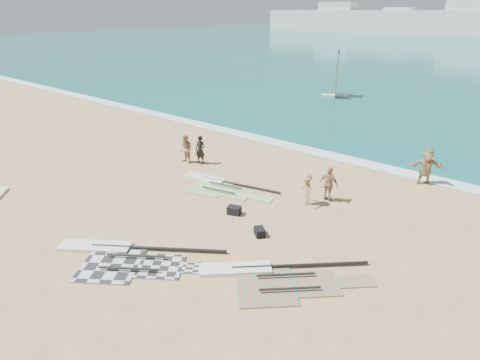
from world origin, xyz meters
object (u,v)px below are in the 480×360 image
Objects in this scene: rig_orange at (271,276)px; person_wetsuit at (200,150)px; rig_grey at (124,256)px; beachgoer_right at (426,167)px; gear_bag_near at (234,210)px; beachgoer_left at (186,149)px; rig_green at (218,185)px; gear_bag_far at (260,232)px; beachgoer_back at (329,184)px; beachgoer_mid at (306,189)px.

person_wetsuit reaches higher than rig_orange.
person_wetsuit reaches higher than rig_grey.
gear_bag_near is at bearing -146.83° from beachgoer_right.
gear_bag_near is 0.33× the size of beachgoer_left.
rig_green is at bearing -164.11° from beachgoer_right.
gear_bag_near is (0.95, 5.16, 0.13)m from rig_grey.
person_wetsuit is (-4.65, 8.73, 0.79)m from rig_grey.
rig_orange is 2.78× the size of beachgoer_right.
rig_orange is at bearing -122.58° from beachgoer_right.
beachgoer_left is (-8.30, 3.86, 0.69)m from gear_bag_far.
beachgoer_back is (8.87, 0.76, -0.01)m from beachgoer_left.
person_wetsuit is 1.10× the size of beachgoer_mid.
beachgoer_right reaches higher than beachgoer_mid.
beachgoer_right is (5.44, 8.82, 0.78)m from gear_bag_near.
person_wetsuit is at bearing 83.13° from rig_grey.
rig_grey is 3.60× the size of beachgoer_left.
rig_grey is at bearing 163.18° from rig_orange.
beachgoer_back is 0.88× the size of beachgoer_right.
gear_bag_far is 0.32× the size of beachgoer_back.
gear_bag_near is at bearing -47.89° from person_wetsuit.
beachgoer_left is at bearing 8.57° from beachgoer_back.
beachgoer_left is 8.24m from beachgoer_mid.
rig_orange is 9.41× the size of gear_bag_near.
gear_bag_near is at bearing 101.99° from rig_orange.
beachgoer_back is (-1.39, 6.57, 0.79)m from rig_orange.
beachgoer_left is at bearing 153.81° from gear_bag_near.
beachgoer_mid is 6.93m from beachgoer_right.
rig_green is 3.28× the size of beachgoer_left.
beachgoer_right is at bearing 28.17° from rig_green.
beachgoer_mid is (8.24, -0.26, -0.09)m from beachgoer_left.
beachgoer_right is (11.04, 5.25, 0.12)m from person_wetsuit.
beachgoer_left is at bearing -140.21° from beachgoer_mid.
rig_orange reaches higher than rig_green.
rig_grey is 11.51× the size of gear_bag_far.
beachgoer_right is at bearing 70.09° from gear_bag_far.
gear_bag_far is at bearing -47.49° from beachgoer_mid.
gear_bag_far is (1.97, -0.75, -0.02)m from gear_bag_near.
beachgoer_back is at bearing 82.94° from gear_bag_far.
rig_orange is 11.65m from beachgoer_right.
beachgoer_left is (-10.26, 5.82, 0.80)m from rig_orange.
beachgoer_mid is (2.86, 8.02, 0.71)m from rig_grey.
beachgoer_right is at bearing 30.51° from rig_grey.
rig_grey is at bearing -51.09° from beachgoer_left.
gear_bag_far is at bearing 86.63° from beachgoer_back.
gear_bag_near is at bearing 44.68° from rig_grey.
beachgoer_right is (11.76, 5.71, 0.11)m from beachgoer_left.
beachgoer_mid is at bearing -145.75° from beachgoer_right.
beachgoer_mid reaches higher than gear_bag_far.
gear_bag_far is 9.18m from beachgoer_left.
beachgoer_back reaches higher than rig_green.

